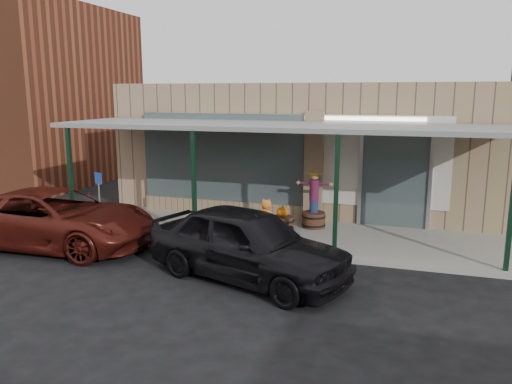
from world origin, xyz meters
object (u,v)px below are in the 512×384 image
(handicap_sign, at_px, (99,192))
(car_maroon, at_px, (54,218))
(barrel_scarecrow, at_px, (314,207))
(barrel_pumpkin, at_px, (282,222))
(parked_sedan, at_px, (247,243))

(handicap_sign, distance_m, car_maroon, 1.68)
(barrel_scarecrow, relative_size, barrel_pumpkin, 2.24)
(parked_sedan, height_order, car_maroon, parked_sedan)
(barrel_scarecrow, bearing_deg, barrel_pumpkin, -162.98)
(handicap_sign, bearing_deg, parked_sedan, -0.01)
(car_maroon, bearing_deg, parked_sedan, -99.34)
(parked_sedan, bearing_deg, car_maroon, 101.13)
(barrel_scarecrow, bearing_deg, car_maroon, -176.49)
(barrel_scarecrow, relative_size, car_maroon, 0.32)
(barrel_scarecrow, xyz_separation_m, barrel_pumpkin, (-0.74, -0.67, -0.32))
(barrel_scarecrow, relative_size, handicap_sign, 1.10)
(barrel_pumpkin, bearing_deg, car_maroon, -153.77)
(car_maroon, bearing_deg, barrel_scarecrow, -63.73)
(barrel_scarecrow, distance_m, parked_sedan, 4.05)
(barrel_pumpkin, bearing_deg, parked_sedan, -88.47)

